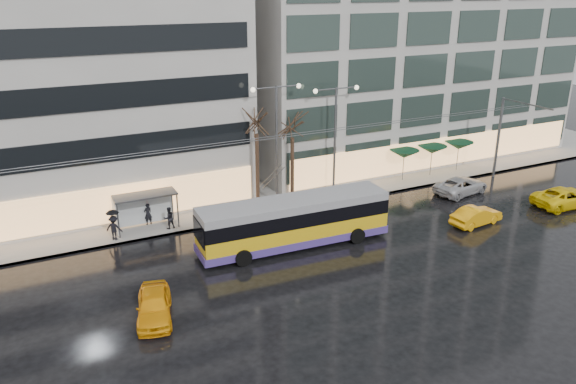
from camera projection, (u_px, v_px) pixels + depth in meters
ground at (324, 271)px, 33.20m from camera, size 140.00×140.00×0.00m
sidewalk at (260, 191)px, 45.76m from camera, size 80.00×10.00×0.15m
kerb at (287, 212)px, 41.60m from camera, size 80.00×0.10×0.15m
building_right at (403, 21)px, 52.61m from camera, size 32.00×14.00×25.00m
trolleybus at (294, 223)px, 35.90m from camera, size 12.63×5.15×5.80m
catenary at (281, 164)px, 38.79m from camera, size 42.24×5.12×7.00m
bus_shelter at (139, 204)px, 38.01m from camera, size 4.20×1.60×2.51m
street_lamp_near at (277, 129)px, 41.00m from camera, size 3.96×0.36×9.03m
street_lamp_far at (335, 125)px, 43.17m from camera, size 3.96×0.36×8.53m
tree_a at (256, 116)px, 40.17m from camera, size 3.20×3.20×8.40m
tree_b at (292, 120)px, 41.82m from camera, size 3.20×3.20×7.70m
parasol_a at (404, 154)px, 47.39m from camera, size 2.50×2.50×2.65m
parasol_b at (432, 150)px, 48.63m from camera, size 2.50×2.50×2.65m
parasol_c at (459, 145)px, 49.88m from camera, size 2.50×2.50×2.65m
taxi_a at (154, 305)px, 28.34m from camera, size 2.69×4.52×1.44m
taxi_b at (476, 216)px, 39.40m from camera, size 4.12×1.79×1.32m
taxi_c at (565, 197)px, 42.61m from camera, size 5.45×2.81×1.47m
sedan_silver at (461, 186)px, 45.22m from camera, size 5.20×3.04×1.36m
pedestrian_a at (147, 205)px, 38.76m from camera, size 1.15×1.16×2.19m
pedestrian_b at (169, 218)px, 38.36m from camera, size 0.83×0.68×1.56m
pedestrian_c at (114, 224)px, 36.57m from camera, size 1.25×1.14×2.11m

